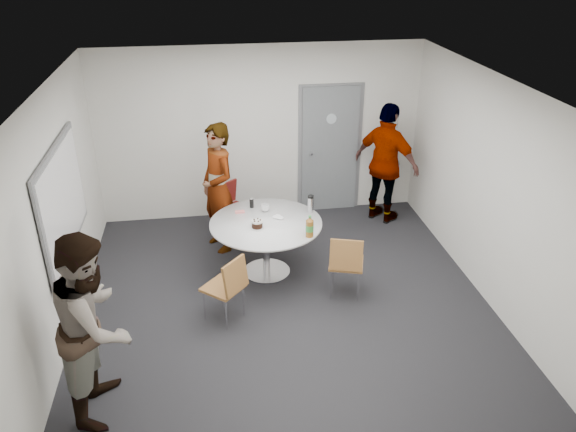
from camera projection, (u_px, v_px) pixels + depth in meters
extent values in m
plane|color=black|center=(284.00, 299.00, 7.06)|extent=(5.00, 5.00, 0.00)
plane|color=silver|center=(283.00, 85.00, 5.84)|extent=(5.00, 5.00, 0.00)
plane|color=silver|center=(261.00, 133.00, 8.66)|extent=(5.00, 0.00, 5.00)
plane|color=silver|center=(57.00, 217.00, 6.12)|extent=(0.00, 5.00, 5.00)
plane|color=silver|center=(488.00, 189.00, 6.79)|extent=(0.00, 5.00, 5.00)
plane|color=silver|center=(331.00, 342.00, 4.25)|extent=(5.00, 0.00, 5.00)
cube|color=slate|center=(330.00, 150.00, 8.93)|extent=(0.90, 0.05, 2.05)
cube|color=slate|center=(330.00, 150.00, 8.95)|extent=(1.02, 0.04, 2.12)
cylinder|color=#B2BFC6|center=(331.00, 119.00, 8.66)|extent=(0.16, 0.01, 0.16)
cylinder|color=silver|center=(311.00, 153.00, 8.83)|extent=(0.04, 0.14, 0.04)
cube|color=slate|center=(63.00, 200.00, 6.26)|extent=(0.03, 1.90, 1.25)
cube|color=white|center=(64.00, 200.00, 6.26)|extent=(0.01, 1.78, 1.13)
cylinder|color=white|center=(266.00, 223.00, 7.28)|extent=(1.46, 1.46, 0.03)
cylinder|color=silver|center=(266.00, 248.00, 7.45)|extent=(0.09, 0.09, 0.71)
cylinder|color=silver|center=(267.00, 271.00, 7.62)|extent=(0.63, 0.63, 0.02)
cylinder|color=white|center=(257.00, 227.00, 7.14)|extent=(0.19, 0.19, 0.01)
cylinder|color=black|center=(257.00, 225.00, 7.12)|extent=(0.14, 0.14, 0.07)
cylinder|color=silver|center=(257.00, 221.00, 7.10)|extent=(0.14, 0.14, 0.02)
cylinder|color=#925B20|center=(310.00, 229.00, 6.89)|extent=(0.09, 0.09, 0.22)
cylinder|color=#378937|center=(310.00, 228.00, 6.88)|extent=(0.10, 0.10, 0.08)
cone|color=#925B20|center=(310.00, 219.00, 6.83)|extent=(0.09, 0.09, 0.05)
cylinder|color=#449748|center=(310.00, 217.00, 6.81)|extent=(0.04, 0.04, 0.02)
imported|color=white|center=(265.00, 208.00, 7.55)|extent=(0.16, 0.16, 0.10)
cylinder|color=black|center=(252.00, 203.00, 7.64)|extent=(0.06, 0.06, 0.13)
cylinder|color=silver|center=(311.00, 205.00, 7.49)|extent=(0.08, 0.08, 0.21)
cylinder|color=black|center=(311.00, 197.00, 7.44)|extent=(0.08, 0.08, 0.03)
cube|color=#EB7775|center=(240.00, 212.00, 7.52)|extent=(0.13, 0.07, 0.02)
ellipsoid|color=white|center=(278.00, 217.00, 7.36)|extent=(0.18, 0.18, 0.03)
cube|color=#905D2C|center=(223.00, 287.00, 6.52)|extent=(0.57, 0.57, 0.03)
cube|color=#905D2C|center=(235.00, 276.00, 6.33)|extent=(0.32, 0.35, 0.39)
cylinder|color=silver|center=(222.00, 292.00, 6.82)|extent=(0.02, 0.02, 0.43)
cylinder|color=silver|center=(204.00, 305.00, 6.58)|extent=(0.02, 0.02, 0.43)
cylinder|color=silver|center=(243.00, 300.00, 6.67)|extent=(0.02, 0.02, 0.43)
cylinder|color=silver|center=(226.00, 314.00, 6.42)|extent=(0.02, 0.02, 0.43)
cube|color=#905D2C|center=(346.00, 263.00, 6.99)|extent=(0.52, 0.52, 0.03)
cube|color=#905D2C|center=(346.00, 255.00, 6.71)|extent=(0.40, 0.20, 0.40)
cylinder|color=silver|center=(359.00, 272.00, 7.21)|extent=(0.02, 0.02, 0.44)
cylinder|color=silver|center=(333.00, 270.00, 7.26)|extent=(0.02, 0.02, 0.44)
cylinder|color=silver|center=(358.00, 286.00, 6.92)|extent=(0.02, 0.02, 0.44)
cylinder|color=silver|center=(331.00, 284.00, 6.96)|extent=(0.02, 0.02, 0.44)
cube|color=maroon|center=(236.00, 209.00, 8.42)|extent=(0.54, 0.54, 0.03)
cube|color=maroon|center=(227.00, 193.00, 8.43)|extent=(0.34, 0.30, 0.37)
cylinder|color=silver|center=(236.00, 228.00, 8.31)|extent=(0.02, 0.02, 0.41)
cylinder|color=silver|center=(251.00, 221.00, 8.52)|extent=(0.02, 0.02, 0.41)
cylinder|color=silver|center=(222.00, 222.00, 8.50)|extent=(0.02, 0.02, 0.41)
cylinder|color=silver|center=(237.00, 215.00, 8.71)|extent=(0.02, 0.02, 0.41)
imported|color=#A5C6EA|center=(218.00, 188.00, 7.83)|extent=(0.69, 0.80, 1.86)
imported|color=white|center=(95.00, 324.00, 5.11)|extent=(0.80, 0.97, 1.87)
imported|color=black|center=(386.00, 164.00, 8.61)|extent=(1.07, 1.15, 1.89)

